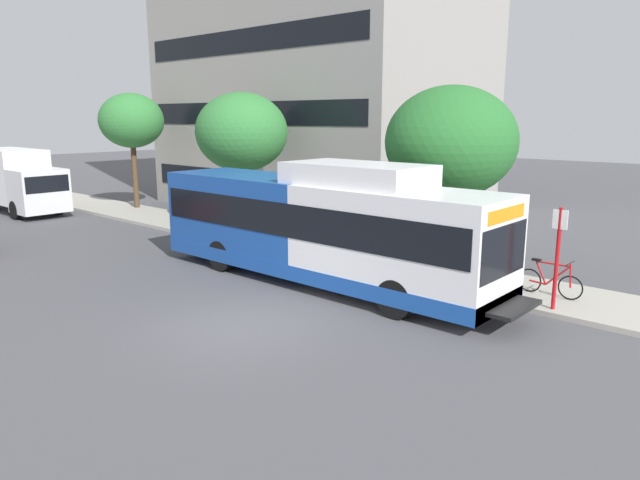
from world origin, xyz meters
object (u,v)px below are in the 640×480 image
Objects in this scene: street_tree_near_stop at (451,142)px; street_tree_far_block at (131,121)px; street_tree_mid_block at (242,132)px; bicycle_parked at (550,281)px; transit_bus at (320,227)px; box_truck_background at (17,179)px; bus_stop_sign_pole at (558,251)px.

street_tree_near_stop is 0.96× the size of street_tree_far_block.
bicycle_parked is at bearing -94.64° from street_tree_mid_block.
transit_bus is 6.96× the size of bicycle_parked.
street_tree_near_stop is at bearing -88.97° from street_tree_mid_block.
street_tree_near_stop is at bearing -25.07° from transit_bus.
box_truck_background is (-3.49, 26.34, 1.18)m from bicycle_parked.
transit_bus is at bearing -88.08° from box_truck_background.
bicycle_parked is at bearing -82.46° from box_truck_background.
street_tree_mid_block is at bearing 63.83° from transit_bus.
transit_bus is at bearing -102.96° from street_tree_far_block.
street_tree_mid_block reaches higher than box_truck_background.
bicycle_parked is 26.60m from box_truck_background.
street_tree_mid_block is (-0.18, 9.90, 0.15)m from street_tree_near_stop.
bicycle_parked is at bearing 25.19° from bus_stop_sign_pole.
box_truck_background is at bearing 138.81° from street_tree_far_block.
bus_stop_sign_pole is 26.94m from box_truck_background.
bus_stop_sign_pole is 0.37× the size of box_truck_background.
bicycle_parked is (2.80, -5.84, -1.14)m from transit_bus.
transit_bus is 2.11× the size of street_tree_mid_block.
box_truck_background reaches higher than bus_stop_sign_pole.
street_tree_far_block reaches higher than bus_stop_sign_pole.
bus_stop_sign_pole is at bearing -74.49° from transit_bus.
street_tree_far_block is (-0.29, 18.48, 0.58)m from street_tree_near_stop.
transit_bus is at bearing 154.93° from street_tree_near_stop.
street_tree_mid_block is 0.83× the size of box_truck_background.
box_truck_background is at bearing 95.20° from bus_stop_sign_pole.
street_tree_far_block is (3.81, 16.57, 2.98)m from transit_bus.
box_truck_background is at bearing 97.54° from bicycle_parked.
street_tree_mid_block is 0.97× the size of street_tree_far_block.
box_truck_background is (-4.50, 3.94, -2.94)m from street_tree_far_block.
box_truck_background is (-0.69, 20.50, 0.04)m from transit_bus.
street_tree_near_stop is at bearing 61.99° from bus_stop_sign_pole.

